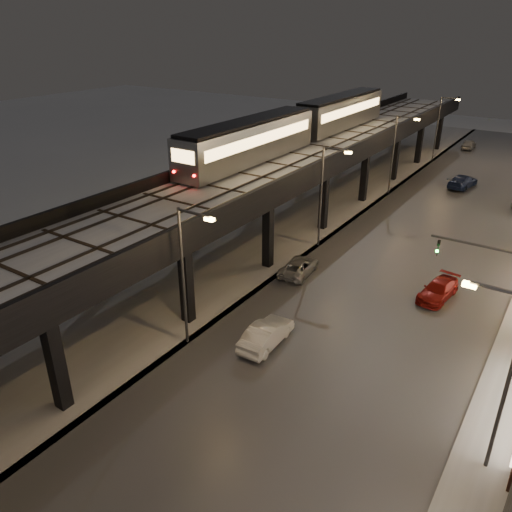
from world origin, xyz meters
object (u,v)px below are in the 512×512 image
Objects in this scene: car_near_white at (266,335)px; car_mid_dark at (462,182)px; subway_train at (302,124)px; car_far_white at (469,145)px; car_onc_white at (438,291)px; car_mid_silver at (299,267)px.

car_mid_dark is (2.31, 40.67, 0.02)m from car_near_white.
subway_train is 29.68m from car_near_white.
car_far_white is 51.43m from car_onc_white.
subway_train reaches higher than car_onc_white.
car_far_white reaches higher than car_onc_white.
car_mid_dark reaches higher than car_near_white.
car_onc_white is (7.29, 11.81, -0.11)m from car_near_white.
car_mid_dark is at bearing -105.86° from car_mid_silver.
car_far_white reaches higher than car_mid_silver.
subway_train is 8.99× the size of car_far_white.
car_near_white is 1.02× the size of car_mid_silver.
car_mid_silver is 52.87m from car_far_white.
car_mid_silver is 0.84× the size of car_mid_dark.
car_onc_white is at bearing -173.99° from car_mid_silver.
car_near_white is 40.73m from car_mid_dark.
subway_train is at bearing -67.38° from car_near_white.
subway_train is at bearing 150.98° from car_onc_white.
car_onc_white reaches higher than car_mid_silver.
car_near_white is 10.07m from car_mid_silver.
car_mid_dark is at bearing 106.89° from car_onc_white.
car_mid_dark reaches higher than car_far_white.
car_far_white is (1.31, 52.85, 0.10)m from car_mid_silver.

